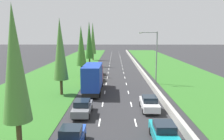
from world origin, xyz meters
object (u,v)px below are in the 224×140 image
(poplar_tree_second, at_px, (60,49))
(poplar_tree_third, at_px, (81,46))
(blue_box_truck_left_lane, at_px, (93,78))
(white_sedan_right_lane, at_px, (149,103))
(poplar_tree_nearest, at_px, (15,64))
(grey_sedan_left_lane, at_px, (82,107))
(poplar_tree_fifth, at_px, (93,38))
(poplar_tree_fourth, at_px, (89,40))
(teal_sedan_right_lane, at_px, (164,132))
(yellow_sedan_left_lane, at_px, (97,77))
(street_light_mast, at_px, (155,54))
(orange_hatchback_left_lane, at_px, (99,71))
(blue_hatchback_left_lane, at_px, (72,137))

(poplar_tree_second, xyz_separation_m, poplar_tree_third, (0.70, 15.32, -0.20))
(blue_box_truck_left_lane, xyz_separation_m, white_sedan_right_lane, (7.08, -8.40, -1.37))
(poplar_tree_nearest, relative_size, poplar_tree_second, 0.99)
(grey_sedan_left_lane, relative_size, poplar_tree_fifth, 0.35)
(white_sedan_right_lane, bearing_deg, poplar_tree_fourth, 106.19)
(teal_sedan_right_lane, xyz_separation_m, poplar_tree_fifth, (-11.21, 60.56, 6.58))
(yellow_sedan_left_lane, height_order, street_light_mast, street_light_mast)
(orange_hatchback_left_lane, distance_m, poplar_tree_nearest, 33.35)
(white_sedan_right_lane, xyz_separation_m, poplar_tree_nearest, (-10.94, -9.15, 5.56))
(blue_box_truck_left_lane, height_order, poplar_tree_third, poplar_tree_third)
(poplar_tree_second, bearing_deg, poplar_tree_fourth, 88.59)
(teal_sedan_right_lane, height_order, poplar_tree_fourth, poplar_tree_fourth)
(grey_sedan_left_lane, distance_m, yellow_sedan_left_lane, 18.39)
(blue_box_truck_left_lane, relative_size, poplar_tree_fifth, 0.74)
(yellow_sedan_left_lane, bearing_deg, poplar_tree_nearest, -98.23)
(blue_hatchback_left_lane, bearing_deg, street_light_mast, 66.73)
(white_sedan_right_lane, height_order, poplar_tree_fourth, poplar_tree_fourth)
(yellow_sedan_left_lane, xyz_separation_m, poplar_tree_third, (-3.56, 5.29, 5.42))
(poplar_tree_second, bearing_deg, yellow_sedan_left_lane, 66.99)
(poplar_tree_third, bearing_deg, yellow_sedan_left_lane, -56.02)
(blue_hatchback_left_lane, relative_size, street_light_mast, 0.43)
(white_sedan_right_lane, relative_size, poplar_tree_fourth, 0.37)
(blue_hatchback_left_lane, relative_size, poplar_tree_second, 0.36)
(grey_sedan_left_lane, xyz_separation_m, blue_box_truck_left_lane, (0.23, 10.02, 1.37))
(poplar_tree_fourth, bearing_deg, blue_hatchback_left_lane, -85.50)
(street_light_mast, bearing_deg, poplar_tree_fifth, 110.27)
(yellow_sedan_left_lane, bearing_deg, grey_sedan_left_lane, -90.40)
(blue_hatchback_left_lane, distance_m, street_light_mast, 25.72)
(poplar_tree_second, relative_size, poplar_tree_third, 1.04)
(teal_sedan_right_lane, height_order, white_sedan_right_lane, same)
(blue_hatchback_left_lane, xyz_separation_m, poplar_tree_nearest, (-3.84, -0.21, 5.54))
(blue_box_truck_left_lane, distance_m, orange_hatchback_left_lane, 15.21)
(yellow_sedan_left_lane, xyz_separation_m, street_light_mast, (10.10, -2.44, 4.42))
(poplar_tree_second, bearing_deg, teal_sedan_right_lane, -52.08)
(blue_box_truck_left_lane, xyz_separation_m, poplar_tree_fourth, (-3.62, 28.48, 4.92))
(grey_sedan_left_lane, relative_size, poplar_tree_third, 0.43)
(orange_hatchback_left_lane, bearing_deg, poplar_tree_second, -103.68)
(orange_hatchback_left_lane, height_order, poplar_tree_third, poplar_tree_third)
(white_sedan_right_lane, relative_size, yellow_sedan_left_lane, 1.00)
(yellow_sedan_left_lane, height_order, poplar_tree_second, poplar_tree_second)
(poplar_tree_nearest, relative_size, poplar_tree_third, 1.03)
(white_sedan_right_lane, bearing_deg, blue_box_truck_left_lane, 130.13)
(teal_sedan_right_lane, bearing_deg, blue_box_truck_left_lane, 113.38)
(blue_hatchback_left_lane, height_order, white_sedan_right_lane, blue_hatchback_left_lane)
(grey_sedan_left_lane, height_order, poplar_tree_nearest, poplar_tree_nearest)
(teal_sedan_right_lane, xyz_separation_m, poplar_tree_nearest, (-10.91, -1.23, 5.56))
(orange_hatchback_left_lane, bearing_deg, grey_sedan_left_lane, -89.91)
(orange_hatchback_left_lane, xyz_separation_m, poplar_tree_third, (-3.40, -1.48, 5.40))
(orange_hatchback_left_lane, height_order, poplar_tree_fifth, poplar_tree_fifth)
(teal_sedan_right_lane, xyz_separation_m, yellow_sedan_left_lane, (-7.16, 24.69, 0.00))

